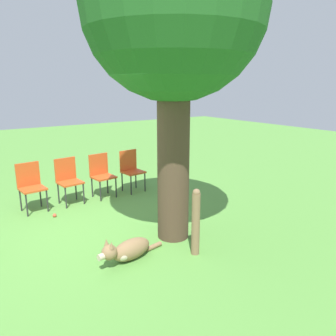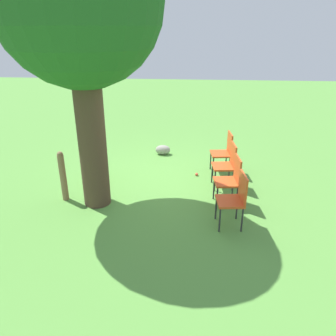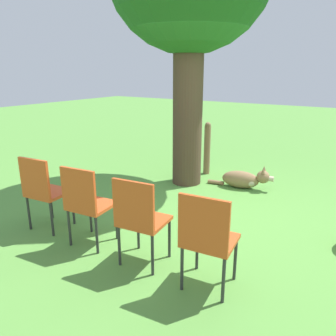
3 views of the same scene
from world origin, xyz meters
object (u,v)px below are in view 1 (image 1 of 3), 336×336
at_px(fence_post, 196,222).
at_px(tennis_ball, 55,215).
at_px(red_chair_0, 31,184).
at_px(red_chair_1, 68,178).
at_px(oak_tree, 174,12).
at_px(dog, 127,250).
at_px(red_chair_2, 101,172).
at_px(red_chair_3, 131,168).

xyz_separation_m(fence_post, tennis_ball, (-2.51, -1.29, -0.46)).
distance_m(red_chair_0, red_chair_1, 0.72).
xyz_separation_m(oak_tree, tennis_ball, (-1.87, -1.36, -3.30)).
xyz_separation_m(dog, red_chair_0, (-2.73, -0.64, 0.38)).
relative_size(oak_tree, dog, 4.35).
relative_size(red_chair_0, red_chair_2, 1.00).
relative_size(fence_post, red_chair_1, 1.05).
bearing_deg(dog, red_chair_3, -128.95).
relative_size(red_chair_1, tennis_ball, 13.69).
height_order(dog, red_chair_1, red_chair_1).
bearing_deg(red_chair_1, red_chair_0, -95.79).
height_order(oak_tree, dog, oak_tree).
distance_m(oak_tree, red_chair_1, 3.83).
height_order(oak_tree, red_chair_1, oak_tree).
distance_m(dog, red_chair_1, 2.76).
bearing_deg(fence_post, red_chair_2, -178.48).
relative_size(dog, red_chair_3, 1.16).
xyz_separation_m(fence_post, red_chair_2, (-3.12, -0.08, 0.04)).
height_order(red_chair_2, red_chair_3, same).
distance_m(red_chair_0, red_chair_2, 1.45).
bearing_deg(red_chair_1, red_chair_3, 84.21).
relative_size(fence_post, tennis_ball, 14.44).
relative_size(red_chair_1, red_chair_3, 1.00).
bearing_deg(dog, red_chair_1, -101.50).
bearing_deg(oak_tree, red_chair_0, -147.06).
height_order(red_chair_3, tennis_ball, red_chair_3).
xyz_separation_m(oak_tree, red_chair_2, (-2.47, -0.15, -2.79)).
bearing_deg(oak_tree, fence_post, -5.92).
bearing_deg(tennis_ball, red_chair_3, 107.45).
distance_m(red_chair_2, tennis_ball, 1.44).
xyz_separation_m(dog, red_chair_2, (-2.73, 0.81, 0.38)).
relative_size(oak_tree, red_chair_1, 5.04).
bearing_deg(red_chair_2, red_chair_1, -95.79).
bearing_deg(tennis_ball, red_chair_2, 116.57).
relative_size(dog, red_chair_0, 1.16).
height_order(oak_tree, red_chair_2, oak_tree).
bearing_deg(fence_post, oak_tree, 174.08).
bearing_deg(tennis_ball, red_chair_0, -158.21).
bearing_deg(red_chair_1, oak_tree, 13.47).
height_order(red_chair_0, red_chair_2, same).
xyz_separation_m(red_chair_1, red_chair_2, (-0.00, 0.72, 0.00)).
relative_size(red_chair_0, red_chair_1, 1.00).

